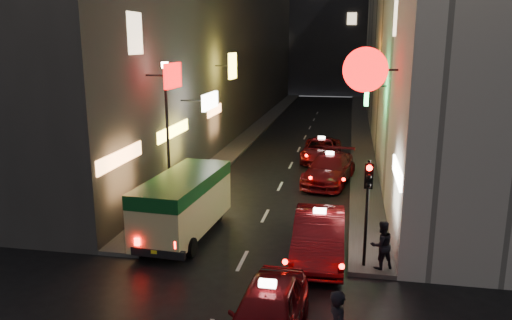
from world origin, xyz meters
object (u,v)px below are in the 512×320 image
Objects in this scene: taxi_near at (267,309)px; traffic_light at (368,191)px; minibus at (184,198)px; lamp_post at (167,126)px.

traffic_light is (2.42, 4.32, 1.85)m from taxi_near.
minibus is at bearing 124.53° from taxi_near.
lamp_post reaches higher than traffic_light.
minibus is 0.90× the size of lamp_post.
traffic_light is 9.42m from lamp_post.
lamp_post is at bearing 151.09° from traffic_light.
traffic_light reaches higher than taxi_near.
lamp_post reaches higher than taxi_near.
taxi_near is 1.53× the size of traffic_light.
traffic_light is at bearing -28.91° from lamp_post.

